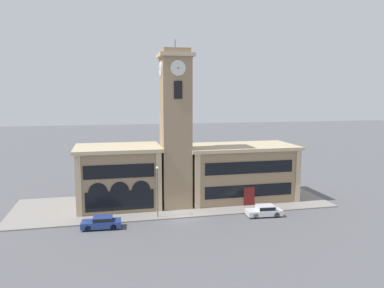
% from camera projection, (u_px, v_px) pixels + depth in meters
% --- Properties ---
extents(ground_plane, '(300.00, 300.00, 0.00)m').
position_uv_depth(ground_plane, '(183.00, 219.00, 45.15)').
color(ground_plane, '#56565B').
extents(sidewalk_kerb, '(42.09, 12.71, 0.15)m').
position_uv_depth(sidewalk_kerb, '(174.00, 203.00, 51.29)').
color(sidewalk_kerb, gray).
rests_on(sidewalk_kerb, ground_plane).
extents(clock_tower, '(4.40, 4.40, 21.79)m').
position_uv_depth(clock_tower, '(176.00, 130.00, 48.55)').
color(clock_tower, '#937A5B').
rests_on(clock_tower, ground_plane).
extents(town_hall_left_wing, '(11.15, 8.35, 8.13)m').
position_uv_depth(town_hall_left_wing, '(119.00, 176.00, 49.62)').
color(town_hall_left_wing, '#937A5B').
rests_on(town_hall_left_wing, ground_plane).
extents(town_hall_right_wing, '(15.60, 8.35, 7.78)m').
position_uv_depth(town_hall_right_wing, '(240.00, 172.00, 53.38)').
color(town_hall_right_wing, '#937A5B').
rests_on(town_hall_right_wing, ground_plane).
extents(parked_car_near, '(4.46, 2.09, 1.38)m').
position_uv_depth(parked_car_near, '(102.00, 222.00, 41.69)').
color(parked_car_near, navy).
rests_on(parked_car_near, ground_plane).
extents(parked_car_mid, '(4.42, 2.14, 1.37)m').
position_uv_depth(parked_car_mid, '(264.00, 210.00, 45.96)').
color(parked_car_mid, silver).
rests_on(parked_car_mid, ground_plane).
extents(street_lamp, '(0.36, 0.36, 6.24)m').
position_uv_depth(street_lamp, '(158.00, 184.00, 44.67)').
color(street_lamp, '#4C4C51').
rests_on(street_lamp, sidewalk_kerb).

